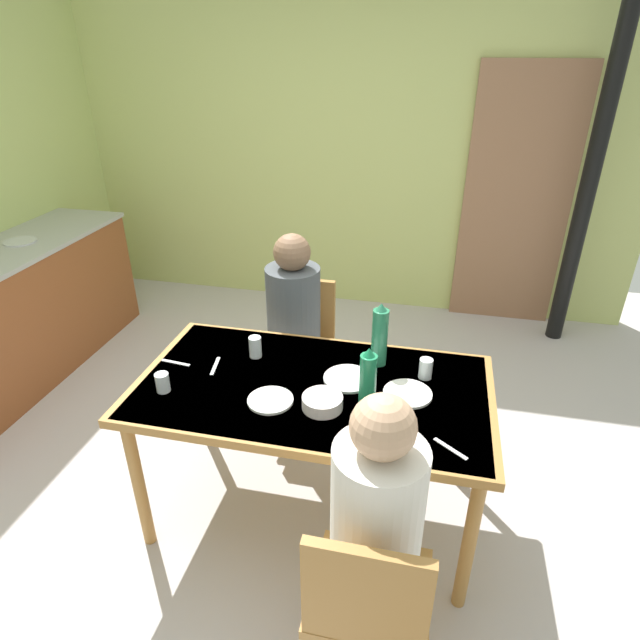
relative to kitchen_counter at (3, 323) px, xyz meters
The scene contains 22 objects.
ground_plane 2.04m from the kitchen_counter, 12.56° to the right, with size 5.90×5.90×0.00m, color #B9B0AF.
wall_back 2.81m from the kitchen_counter, 43.40° to the left, with size 4.74×0.10×2.67m, color #B9C470.
door_wooden 3.80m from the kitchen_counter, 27.81° to the left, with size 0.80×0.05×2.00m, color #8E6346.
stove_pipe_column 4.13m from the kitchen_counter, 21.59° to the left, with size 0.12×0.12×2.67m, color black.
kitchen_counter is the anchor object (origin of this frame).
dining_table 2.38m from the kitchen_counter, 16.59° to the right, with size 1.57×0.85×0.76m.
chair_near_diner 3.02m from the kitchen_counter, 28.86° to the right, with size 0.40×0.40×0.87m.
chair_far_diner 2.01m from the kitchen_counter, ahead, with size 0.40×0.40×0.87m.
person_near_diner 2.97m from the kitchen_counter, 26.54° to the right, with size 0.30×0.37×0.77m.
person_far_diner 2.04m from the kitchen_counter, ahead, with size 0.30×0.37×0.77m.
water_bottle_green_near 2.68m from the kitchen_counter, 16.85° to the right, with size 0.07×0.07×0.28m.
water_bottle_green_far 2.61m from the kitchen_counter, ahead, with size 0.07×0.07×0.31m.
serving_bowl_center 2.51m from the kitchen_counter, 19.29° to the right, with size 0.17×0.17×0.06m, color silver.
dinner_plate_near_left 2.31m from the kitchen_counter, 21.30° to the right, with size 0.19×0.19×0.01m, color white.
dinner_plate_near_right 2.79m from the kitchen_counter, 13.68° to the right, with size 0.21×0.21×0.01m, color white.
dinner_plate_far_center 2.51m from the kitchen_counter, 13.89° to the right, with size 0.22×0.22×0.01m, color white.
drinking_glass_by_near_diner 1.89m from the kitchen_counter, 27.45° to the right, with size 0.06×0.06×0.09m, color silver.
drinking_glass_by_far_diner 2.05m from the kitchen_counter, 14.36° to the right, with size 0.06×0.06×0.10m, color silver.
drinking_glass_spare_center 2.82m from the kitchen_counter, 10.35° to the right, with size 0.06×0.06×0.09m, color silver.
cutlery_knife_near 1.93m from the kitchen_counter, 19.27° to the right, with size 0.15×0.02×0.00m, color silver.
cutlery_fork_near 3.04m from the kitchen_counter, 18.56° to the right, with size 0.15×0.02×0.00m, color silver.
cutlery_knife_far 1.75m from the kitchen_counter, 21.84° to the right, with size 0.15×0.02×0.00m, color silver.
Camera 1 is at (0.79, -2.12, 2.11)m, focal length 29.67 mm.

